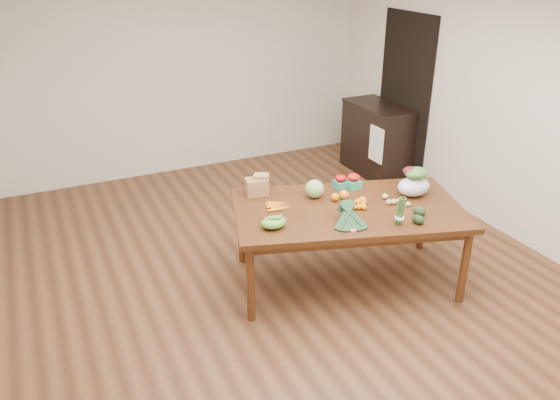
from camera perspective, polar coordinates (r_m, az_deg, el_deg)
name	(u,v)px	position (r m, az deg, el deg)	size (l,w,h in m)	color
floor	(284,273)	(5.23, 0.43, -7.64)	(6.00, 6.00, 0.00)	brown
room_walls	(285,138)	(4.64, 0.48, 6.51)	(5.02, 6.02, 2.70)	silver
dining_table	(346,244)	(4.98, 6.93, -4.63)	(1.99, 1.10, 0.75)	#442210
doorway_dark	(404,97)	(7.31, 12.83, 10.43)	(0.02, 1.00, 2.10)	black
cabinet	(377,139)	(7.44, 10.06, 6.27)	(0.52, 1.02, 0.94)	black
dish_towel	(376,144)	(7.00, 10.02, 5.73)	(0.02, 0.28, 0.45)	white
paper_bag	(257,185)	(4.98, -2.44, 1.57)	(0.26, 0.22, 0.18)	#A37F49
cabbage	(315,189)	(4.93, 3.63, 1.17)	(0.17, 0.17, 0.17)	#8CBD6D
strawberry_basket_a	(341,183)	(5.15, 6.36, 1.77)	(0.11, 0.11, 0.10)	red
strawberry_basket_b	(353,182)	(5.17, 7.67, 1.83)	(0.12, 0.12, 0.11)	red
orange_a	(335,197)	(4.89, 5.79, 0.30)	(0.07, 0.07, 0.07)	orange
orange_b	(344,195)	(4.93, 6.72, 0.54)	(0.09, 0.09, 0.09)	orange
orange_c	(363,200)	(4.86, 8.63, -0.04)	(0.07, 0.07, 0.07)	orange
mandarin_cluster	(358,203)	(4.80, 8.13, -0.29)	(0.18, 0.18, 0.08)	orange
carrots	(280,206)	(4.76, -0.04, -0.62)	(0.22, 0.19, 0.03)	orange
snap_pea_bag	(274,222)	(4.41, -0.67, -2.35)	(0.21, 0.16, 0.10)	#63B93E
kale_bunch	(350,217)	(4.45, 7.37, -1.82)	(0.32, 0.40, 0.16)	black
asparagus_bundle	(400,211)	(4.52, 12.43, -1.13)	(0.08, 0.08, 0.25)	#4D7A38
potato_a	(389,202)	(4.90, 11.32, -0.21)	(0.06, 0.05, 0.05)	tan
potato_b	(394,202)	(4.92, 11.81, -0.18)	(0.06, 0.05, 0.05)	tan
potato_c	(399,201)	(4.95, 12.34, -0.08)	(0.05, 0.04, 0.04)	#DCB07F
potato_d	(385,196)	(5.00, 10.93, 0.37)	(0.06, 0.05, 0.05)	tan
potato_e	(408,204)	(4.91, 13.26, -0.42)	(0.05, 0.04, 0.04)	tan
avocado_a	(418,219)	(4.62, 14.25, -1.98)	(0.08, 0.11, 0.08)	black
avocado_b	(419,211)	(4.76, 14.34, -1.14)	(0.08, 0.12, 0.08)	black
salad_bag	(414,183)	(5.09, 13.83, 1.73)	(0.31, 0.24, 0.24)	silver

